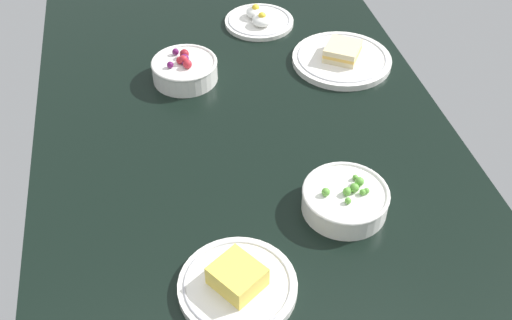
{
  "coord_description": "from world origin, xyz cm",
  "views": [
    {
      "loc": [
        -78.93,
        16.6,
        80.86
      ],
      "look_at": [
        0.0,
        0.0,
        6.0
      ],
      "focal_mm": 41.91,
      "sensor_mm": 36.0,
      "label": 1
    }
  ],
  "objects": [
    {
      "name": "dining_table",
      "position": [
        0.0,
        0.0,
        2.0
      ],
      "size": [
        152.14,
        82.58,
        4.0
      ],
      "primitive_type": "cube",
      "color": "black",
      "rests_on": "ground"
    },
    {
      "name": "plate_eggs",
      "position": [
        51.14,
        -11.55,
        5.1
      ],
      "size": [
        17.18,
        17.18,
        4.52
      ],
      "color": "white",
      "rests_on": "dining_table"
    },
    {
      "name": "bowl_berries",
      "position": [
        31.17,
        9.39,
        6.63
      ],
      "size": [
        14.44,
        14.44,
        6.37
      ],
      "color": "white",
      "rests_on": "dining_table"
    },
    {
      "name": "plate_cheese",
      "position": [
        -25.88,
        8.31,
        5.41
      ],
      "size": [
        18.34,
        18.34,
        5.12
      ],
      "color": "white",
      "rests_on": "dining_table"
    },
    {
      "name": "bowl_peas",
      "position": [
        -13.2,
        -12.84,
        6.4
      ],
      "size": [
        14.98,
        14.98,
        5.62
      ],
      "color": "white",
      "rests_on": "dining_table"
    },
    {
      "name": "plate_sandwich",
      "position": [
        30.37,
        -26.45,
        5.22
      ],
      "size": [
        22.65,
        22.65,
        4.62
      ],
      "color": "white",
      "rests_on": "dining_table"
    }
  ]
}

